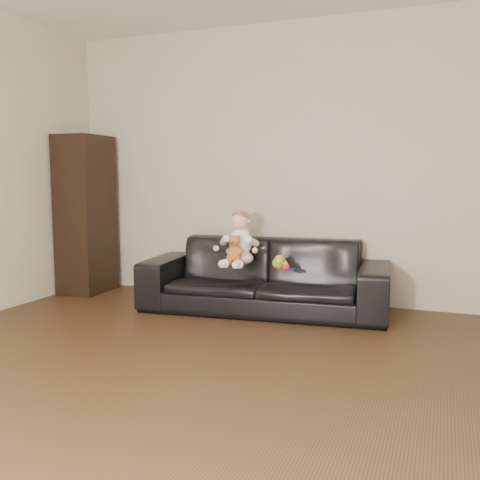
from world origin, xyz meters
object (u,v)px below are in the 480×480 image
at_px(teddy_bear, 234,249).
at_px(toy_blue_disc, 289,269).
at_px(toy_green, 280,263).
at_px(toy_rattle, 285,267).
at_px(baby, 239,241).
at_px(sofa, 265,276).
at_px(cabinet, 86,215).

distance_m(teddy_bear, toy_blue_disc, 0.50).
distance_m(toy_green, toy_blue_disc, 0.11).
relative_size(toy_green, toy_rattle, 2.15).
relative_size(toy_green, toy_blue_disc, 1.36).
bearing_deg(toy_green, baby, 171.36).
bearing_deg(baby, toy_green, -21.30).
bearing_deg(toy_blue_disc, baby, 168.90).
relative_size(baby, toy_rattle, 6.97).
relative_size(baby, teddy_bear, 2.14).
bearing_deg(teddy_bear, sofa, 45.54).
bearing_deg(toy_blue_disc, sofa, 143.55).
distance_m(sofa, toy_blue_disc, 0.37).
height_order(sofa, cabinet, cabinet).
bearing_deg(toy_blue_disc, cabinet, 172.13).
bearing_deg(toy_rattle, baby, 162.83).
bearing_deg(toy_green, cabinet, 172.72).
xyz_separation_m(toy_rattle, toy_blue_disc, (0.02, 0.05, -0.03)).
bearing_deg(sofa, baby, -154.51).
bearing_deg(toy_green, teddy_bear, -166.80).
relative_size(cabinet, toy_green, 10.82).
bearing_deg(cabinet, toy_green, -9.67).
xyz_separation_m(sofa, baby, (-0.19, -0.12, 0.31)).
xyz_separation_m(cabinet, toy_rattle, (2.21, -0.36, -0.35)).
bearing_deg(baby, toy_rattle, -29.83).
bearing_deg(cabinet, toy_blue_disc, -10.27).
relative_size(baby, toy_green, 3.24).
distance_m(toy_rattle, toy_blue_disc, 0.06).
distance_m(teddy_bear, toy_rattle, 0.46).
bearing_deg(teddy_bear, toy_green, 4.01).
bearing_deg(baby, toy_blue_disc, -23.76).
xyz_separation_m(baby, teddy_bear, (0.01, -0.14, -0.04)).
bearing_deg(toy_rattle, cabinet, 170.86).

